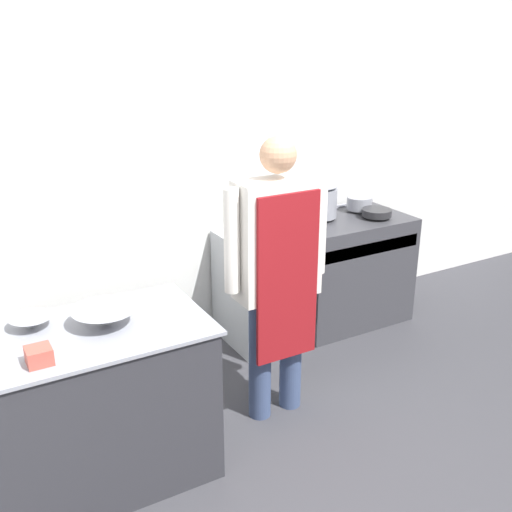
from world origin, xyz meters
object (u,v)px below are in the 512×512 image
plastic_tub (39,356)px  saute_pan (377,212)px  stove (345,269)px  stock_pot (318,199)px  fridge_unit (261,288)px  person_cook (277,264)px  sauce_pot (359,203)px  mixing_bowl (105,317)px

plastic_tub → saute_pan: bearing=19.6°
stove → stock_pot: stock_pot is taller
stock_pot → saute_pan: bearing=-27.9°
fridge_unit → saute_pan: saute_pan is taller
plastic_tub → stock_pot: stock_pot is taller
person_cook → stove: bearing=35.4°
plastic_tub → sauce_pot: bearing=23.6°
person_cook → plastic_tub: size_ratio=15.66×
stock_pot → sauce_pot: stock_pot is taller
stove → saute_pan: saute_pan is taller
stove → person_cook: (-1.19, -0.85, 0.57)m
stove → fridge_unit: size_ratio=1.16×
mixing_bowl → stock_pot: bearing=26.2°
stock_pot → saute_pan: stock_pot is taller
stock_pot → sauce_pot: size_ratio=1.46×
mixing_bowl → stock_pot: (2.02, 0.99, 0.11)m
saute_pan → sauce_pot: size_ratio=1.15×
mixing_bowl → saute_pan: mixing_bowl is taller
stove → stock_pot: size_ratio=3.28×
person_cook → mixing_bowl: 1.05m
person_cook → saute_pan: size_ratio=7.43×
person_cook → stock_pot: size_ratio=5.82×
plastic_tub → stock_pot: bearing=27.2°
fridge_unit → sauce_pot: (0.98, 0.07, 0.53)m
person_cook → mixing_bowl: person_cook is taller
plastic_tub → saute_pan: plastic_tub is taller
plastic_tub → fridge_unit: bearing=32.3°
fridge_unit → mixing_bowl: (-1.46, -0.93, 0.51)m
stove → sauce_pot: (0.20, 0.11, 0.52)m
fridge_unit → stove: bearing=-3.3°
fridge_unit → sauce_pot: 1.12m
fridge_unit → person_cook: size_ratio=0.49×
stove → mixing_bowl: 2.46m
person_cook → fridge_unit: bearing=65.2°
stove → plastic_tub: bearing=-156.9°
plastic_tub → stove: bearing=23.1°
stock_pot → fridge_unit: bearing=-173.0°
fridge_unit → sauce_pot: sauce_pot is taller
stove → mixing_bowl: size_ratio=2.96×
person_cook → saute_pan: person_cook is taller
fridge_unit → plastic_tub: bearing=-147.7°
stove → sauce_pot: bearing=29.6°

